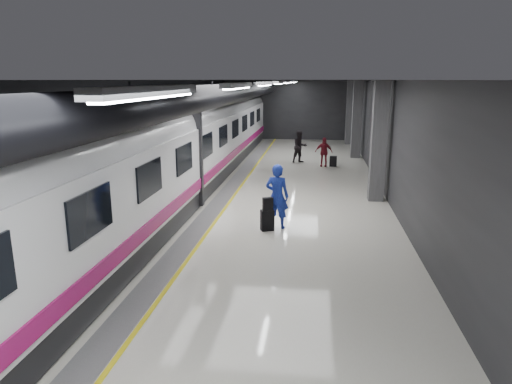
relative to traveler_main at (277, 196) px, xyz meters
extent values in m
plane|color=beige|center=(-1.09, 1.85, -1.01)|extent=(40.00, 40.00, 0.00)
cube|color=black|center=(-1.09, 1.85, 3.49)|extent=(10.00, 40.00, 0.02)
cube|color=#28282B|center=(-1.09, 21.85, 1.24)|extent=(10.00, 0.02, 4.50)
cube|color=#28282B|center=(-6.09, 1.85, 1.24)|extent=(0.02, 40.00, 4.50)
cube|color=#28282B|center=(3.91, 1.85, 1.24)|extent=(0.02, 40.00, 4.50)
cube|color=slate|center=(-2.44, 1.85, -1.00)|extent=(0.65, 39.80, 0.01)
cube|color=yellow|center=(-2.04, 1.85, -1.00)|extent=(0.10, 39.80, 0.01)
cylinder|color=black|center=(-2.39, 1.85, 2.94)|extent=(0.80, 38.00, 0.80)
cube|color=silver|center=(-0.49, -9.15, 3.39)|extent=(0.22, 2.60, 0.10)
cube|color=silver|center=(-0.49, -4.15, 3.39)|extent=(0.22, 2.60, 0.10)
cube|color=silver|center=(-0.49, 0.85, 3.39)|extent=(0.22, 2.60, 0.10)
cube|color=silver|center=(-0.49, 5.85, 3.39)|extent=(0.22, 2.60, 0.10)
cube|color=silver|center=(-0.49, 10.85, 3.39)|extent=(0.22, 2.60, 0.10)
cube|color=silver|center=(-0.49, 15.85, 3.39)|extent=(0.22, 2.60, 0.10)
cube|color=silver|center=(-0.49, 19.85, 3.39)|extent=(0.22, 2.60, 0.10)
cube|color=#515154|center=(3.46, 3.85, 1.24)|extent=(0.55, 0.55, 4.50)
cube|color=#515154|center=(3.46, 13.85, 1.24)|extent=(0.55, 0.55, 4.50)
cube|color=#515154|center=(3.46, 19.85, 1.24)|extent=(0.55, 0.55, 4.50)
cube|color=black|center=(-4.34, 1.85, -0.66)|extent=(2.80, 38.00, 0.60)
cube|color=white|center=(-4.34, 1.85, 0.74)|extent=(2.90, 38.00, 2.20)
cylinder|color=white|center=(-4.34, 1.85, 1.69)|extent=(2.80, 38.00, 2.80)
cube|color=#950D57|center=(-2.87, 1.85, -0.06)|extent=(0.04, 38.00, 0.35)
cube|color=black|center=(-4.34, 1.85, 0.99)|extent=(3.05, 0.25, 3.80)
cube|color=black|center=(-2.87, -6.15, 1.14)|extent=(0.05, 1.60, 0.85)
cube|color=black|center=(-2.87, -3.15, 1.14)|extent=(0.05, 1.60, 0.85)
cube|color=black|center=(-2.87, -0.15, 1.14)|extent=(0.05, 1.60, 0.85)
cube|color=black|center=(-2.87, 2.85, 1.14)|extent=(0.05, 1.60, 0.85)
cube|color=black|center=(-2.87, 5.85, 1.14)|extent=(0.05, 1.60, 0.85)
cube|color=black|center=(-2.87, 8.85, 1.14)|extent=(0.05, 1.60, 0.85)
cube|color=black|center=(-2.87, 11.85, 1.14)|extent=(0.05, 1.60, 0.85)
cube|color=black|center=(-2.87, 14.85, 1.14)|extent=(0.05, 1.60, 0.85)
cube|color=black|center=(-2.87, 17.85, 1.14)|extent=(0.05, 1.60, 0.85)
imported|color=blue|center=(0.00, 0.00, 0.00)|extent=(0.81, 0.61, 2.02)
cube|color=black|center=(-0.27, -0.32, -0.69)|extent=(0.46, 0.38, 0.64)
cube|color=black|center=(-0.25, -0.36, -0.16)|extent=(0.34, 0.26, 0.40)
imported|color=black|center=(0.25, 11.67, -0.12)|extent=(1.08, 1.02, 1.77)
imported|color=maroon|center=(1.56, 10.70, -0.23)|extent=(0.94, 0.47, 1.55)
cube|color=black|center=(2.07, 10.73, -0.73)|extent=(0.39, 0.27, 0.56)
camera|label=1|loc=(1.15, -13.61, 3.50)|focal=32.00mm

